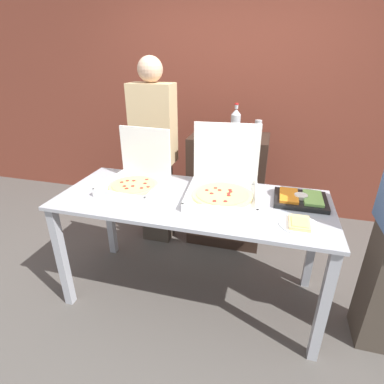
{
  "coord_description": "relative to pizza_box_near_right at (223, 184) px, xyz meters",
  "views": [
    {
      "loc": [
        0.5,
        -1.82,
        1.78
      ],
      "look_at": [
        0.0,
        0.0,
        0.91
      ],
      "focal_mm": 28.0,
      "sensor_mm": 36.0,
      "label": 1
    }
  ],
  "objects": [
    {
      "name": "ground_plane",
      "position": [
        -0.2,
        -0.12,
        -0.95
      ],
      "size": [
        16.0,
        16.0,
        0.0
      ],
      "primitive_type": "plane",
      "color": "#514C47"
    },
    {
      "name": "brick_wall_behind",
      "position": [
        -0.2,
        1.58,
        0.45
      ],
      "size": [
        10.0,
        0.06,
        2.8
      ],
      "color": "brown",
      "rests_on": "ground_plane"
    },
    {
      "name": "buffet_table",
      "position": [
        -0.2,
        -0.12,
        -0.2
      ],
      "size": [
        1.9,
        0.79,
        0.86
      ],
      "color": "#A8AAB2",
      "rests_on": "ground_plane"
    },
    {
      "name": "pizza_box_near_right",
      "position": [
        0.0,
        0.0,
        0.0
      ],
      "size": [
        0.53,
        0.54,
        0.48
      ],
      "rotation": [
        0.0,
        0.0,
        0.09
      ],
      "color": "white",
      "rests_on": "buffet_table"
    },
    {
      "name": "pizza_box_far_left",
      "position": [
        -0.66,
        -0.03,
        -0.01
      ],
      "size": [
        0.45,
        0.47,
        0.42
      ],
      "rotation": [
        0.0,
        0.0,
        -0.07
      ],
      "color": "white",
      "rests_on": "buffet_table"
    },
    {
      "name": "paper_plate_front_center",
      "position": [
        0.51,
        -0.3,
        -0.07
      ],
      "size": [
        0.24,
        0.24,
        0.03
      ],
      "color": "white",
      "rests_on": "buffet_table"
    },
    {
      "name": "veggie_tray",
      "position": [
        0.53,
        0.03,
        -0.06
      ],
      "size": [
        0.35,
        0.3,
        0.05
      ],
      "color": "black",
      "rests_on": "buffet_table"
    },
    {
      "name": "sideboard_podium",
      "position": [
        -0.08,
        0.79,
        -0.4
      ],
      "size": [
        0.72,
        0.47,
        1.1
      ],
      "color": "black",
      "rests_on": "ground_plane"
    },
    {
      "name": "soda_bottle",
      "position": [
        -0.03,
        0.76,
        0.28
      ],
      "size": [
        0.09,
        0.09,
        0.3
      ],
      "color": "#B7BCC1",
      "rests_on": "sideboard_podium"
    },
    {
      "name": "soda_can_silver",
      "position": [
        0.16,
        0.97,
        0.21
      ],
      "size": [
        0.07,
        0.07,
        0.12
      ],
      "color": "silver",
      "rests_on": "sideboard_podium"
    },
    {
      "name": "person_guest_plaid",
      "position": [
        -0.76,
        0.61,
        -0.01
      ],
      "size": [
        0.4,
        0.22,
        1.78
      ],
      "rotation": [
        0.0,
        0.0,
        3.14
      ],
      "color": "#473D33",
      "rests_on": "ground_plane"
    }
  ]
}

